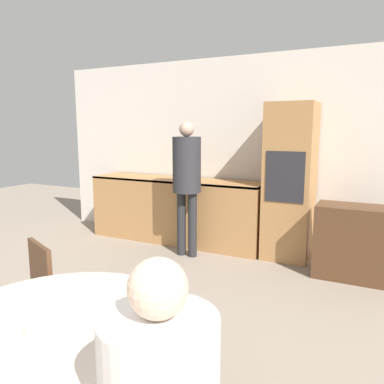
{
  "coord_description": "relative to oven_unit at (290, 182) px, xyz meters",
  "views": [
    {
      "loc": [
        1.43,
        0.17,
        1.61
      ],
      "look_at": [
        0.06,
        2.91,
        1.1
      ],
      "focal_mm": 35.0,
      "sensor_mm": 36.0,
      "label": 1
    }
  ],
  "objects": [
    {
      "name": "cup",
      "position": [
        0.03,
        -3.49,
        -0.18
      ],
      "size": [
        0.08,
        0.08,
        0.08
      ],
      "color": "silver",
      "rests_on": "dining_table"
    },
    {
      "name": "oven_unit",
      "position": [
        0.0,
        0.0,
        0.0
      ],
      "size": [
        0.57,
        0.59,
        1.94
      ],
      "color": "#AD7A47",
      "rests_on": "ground_plane"
    },
    {
      "name": "chair_far_left",
      "position": [
        -1.02,
        -3.09,
        -0.48
      ],
      "size": [
        0.53,
        0.53,
        0.87
      ],
      "rotation": [
        0.0,
        0.0,
        5.87
      ],
      "color": "#51331E",
      "rests_on": "ground_plane"
    },
    {
      "name": "sideboard",
      "position": [
        0.85,
        -0.37,
        -0.57
      ],
      "size": [
        0.92,
        0.45,
        0.81
      ],
      "color": "#51331E",
      "rests_on": "ground_plane"
    },
    {
      "name": "person_standing",
      "position": [
        -1.17,
        -0.53,
        0.09
      ],
      "size": [
        0.36,
        0.36,
        1.71
      ],
      "color": "#262628",
      "rests_on": "ground_plane"
    },
    {
      "name": "wall_back",
      "position": [
        -0.45,
        0.34,
        0.33
      ],
      "size": [
        6.59,
        0.05,
        2.6
      ],
      "color": "silver",
      "rests_on": "ground_plane"
    },
    {
      "name": "bowl_near",
      "position": [
        -0.37,
        -3.71,
        -0.2
      ],
      "size": [
        0.13,
        0.13,
        0.04
      ],
      "color": "beige",
      "rests_on": "dining_table"
    },
    {
      "name": "kitchen_counter",
      "position": [
        -1.61,
        -0.01,
        -0.5
      ],
      "size": [
        2.57,
        0.6,
        0.92
      ],
      "color": "#AD7A47",
      "rests_on": "ground_plane"
    },
    {
      "name": "dining_table",
      "position": [
        -0.27,
        -3.52,
        -0.46
      ],
      "size": [
        1.2,
        1.2,
        0.75
      ],
      "color": "#51331E",
      "rests_on": "ground_plane"
    }
  ]
}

